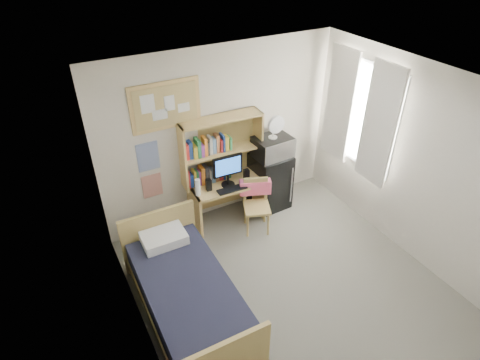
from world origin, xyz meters
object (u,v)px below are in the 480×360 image
desk (227,201)px  speaker_left (209,185)px  monitor (228,171)px  mini_fridge (270,181)px  bed (188,298)px  desk_chair (257,207)px  bulletin_board (166,106)px  speaker_right (246,175)px  microwave (272,147)px  desk_fan (273,128)px

desk → speaker_left: (-0.30, -0.05, 0.42)m
desk → monitor: 0.57m
mini_fridge → bed: mini_fridge is taller
desk → desk_chair: 0.51m
bulletin_board → speaker_right: bulletin_board is taller
bulletin_board → microwave: 1.73m
bulletin_board → speaker_left: size_ratio=5.28×
desk_chair → monitor: 0.68m
bed → bulletin_board: bearing=73.9°
mini_fridge → desk_fan: bearing=-90.0°
bed → microwave: microwave is taller
monitor → microwave: size_ratio=0.87×
desk → speaker_left: speaker_left is taller
speaker_right → desk_fan: 0.79m
desk → monitor: bearing=-90.0°
bed → microwave: 2.53m
monitor → bed: bearing=-129.9°
microwave → desk_chair: bearing=-142.2°
mini_fridge → monitor: monitor is taller
desk → speaker_left: size_ratio=6.01×
bed → speaker_left: size_ratio=10.69×
microwave → desk_fan: bearing=0.0°
monitor → microwave: bearing=6.5°
desk → speaker_left: bearing=-168.7°
bulletin_board → desk_fan: (1.47, -0.29, -0.53)m
bulletin_board → speaker_left: 1.27m
mini_fridge → speaker_right: bearing=-172.2°
desk_chair → speaker_left: 0.78m
monitor → microwave: 0.79m
mini_fridge → bed: 2.41m
mini_fridge → microwave: microwave is taller
speaker_left → bed: bearing=-121.6°
speaker_left → bulletin_board: bearing=143.0°
microwave → bulletin_board: bearing=166.4°
desk_chair → mini_fridge: bearing=63.7°
bulletin_board → monitor: bulletin_board is taller
monitor → desk_fan: 0.92m
desk_chair → desk_fan: 1.18m
desk_chair → bed: 1.75m
speaker_left → speaker_right: (0.60, -0.03, -0.00)m
desk → bed: bearing=-128.7°
bulletin_board → desk_fan: bearing=-11.2°
bulletin_board → desk_fan: size_ratio=2.86×
bed → speaker_right: 2.04m
desk_chair → monitor: monitor is taller
mini_fridge → desk: bearing=178.5°
desk_fan → speaker_right: bearing=-174.5°
mini_fridge → speaker_left: bearing=-179.3°
bed → microwave: (1.97, 1.36, 0.81)m
desk → speaker_right: (0.30, -0.07, 0.42)m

